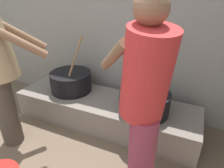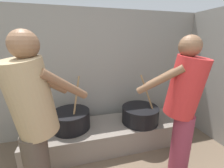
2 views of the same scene
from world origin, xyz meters
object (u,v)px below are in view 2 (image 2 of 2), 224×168
Objects in this scene: cooking_pot_main at (71,120)px; cook_in_red_shirt at (183,103)px; cooking_pot_secondary at (140,114)px; cook_in_tan_shirt at (34,118)px.

cook_in_red_shirt is (1.11, -0.73, 0.42)m from cooking_pot_main.
cooking_pot_secondary is 0.77m from cook_in_red_shirt.
cooking_pot_main is 0.97m from cooking_pot_secondary.
cook_in_tan_shirt reaches higher than cooking_pot_main.
cooking_pot_secondary is 0.45× the size of cook_in_red_shirt.
cooking_pot_secondary is 0.44× the size of cook_in_tan_shirt.
cooking_pot_secondary is (0.97, -0.09, -0.01)m from cooking_pot_main.
cooking_pot_main is 1.39m from cook_in_red_shirt.
cook_in_tan_shirt is (-1.36, 0.01, 0.01)m from cook_in_red_shirt.
cooking_pot_main is 0.46× the size of cook_in_red_shirt.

